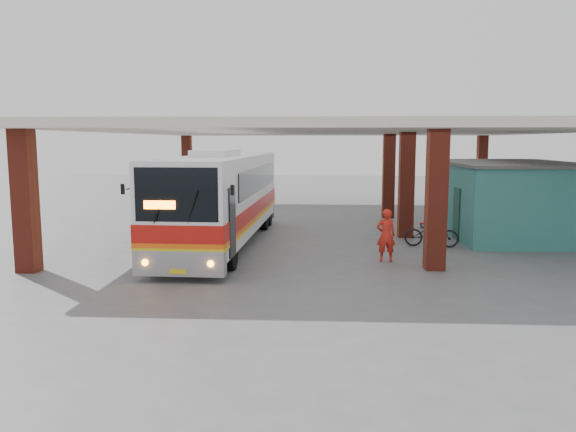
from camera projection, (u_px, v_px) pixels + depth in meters
The scene contains 8 objects.
ground at pixel (335, 250), 20.70m from camera, with size 90.00×90.00×0.00m, color #515154.
brick_columns at pixel (364, 181), 25.28m from camera, with size 20.10×21.60×4.35m.
canopy_roof at pixel (343, 130), 26.51m from camera, with size 21.00×23.00×0.30m, color silver.
shop_building at pixel (508, 198), 24.04m from camera, with size 5.20×8.20×3.11m.
coach_bus at pixel (222, 198), 21.64m from camera, with size 3.05×12.67×3.67m.
motorcycle at pixel (431, 233), 21.22m from camera, with size 0.70×2.01×1.06m, color black.
pedestrian at pixel (386, 235), 18.60m from camera, with size 0.64×0.42×1.77m, color red.
red_chair at pixel (427, 220), 25.83m from camera, with size 0.51×0.51×0.77m.
Camera 1 is at (-0.61, -20.42, 3.98)m, focal length 35.00 mm.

